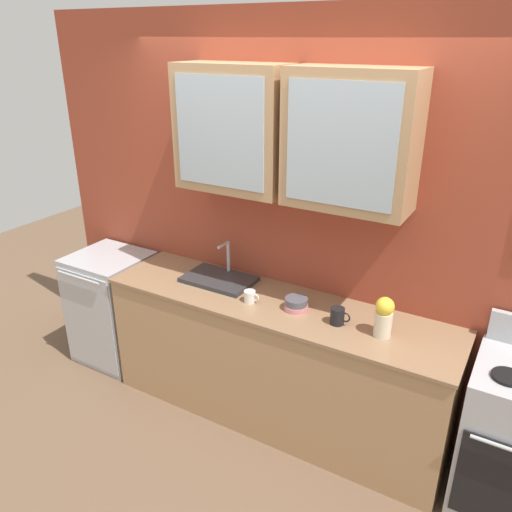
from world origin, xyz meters
The scene contains 9 objects.
ground_plane centered at (0.00, 0.00, 0.00)m, with size 10.00×10.00×0.00m, color brown.
back_wall_unit centered at (0.01, 0.29, 1.50)m, with size 4.13×0.43×2.68m.
counter centered at (0.00, 0.00, 0.46)m, with size 2.38×0.60×0.91m.
sink_faucet centered at (-0.49, 0.08, 0.93)m, with size 0.49×0.32×0.26m.
bowl_stack centered at (0.16, -0.01, 0.95)m, with size 0.15×0.15×0.08m.
vase centered at (0.72, -0.03, 1.04)m, with size 0.11×0.11×0.24m.
cup_near_sink centered at (-0.15, -0.07, 0.95)m, with size 0.11×0.08×0.08m.
cup_near_bowls centered at (0.45, -0.04, 0.97)m, with size 0.12×0.09×0.10m.
dishwasher centered at (-1.50, 0.00, 0.46)m, with size 0.57×0.58×0.91m.
Camera 1 is at (1.36, -2.57, 2.51)m, focal length 35.70 mm.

